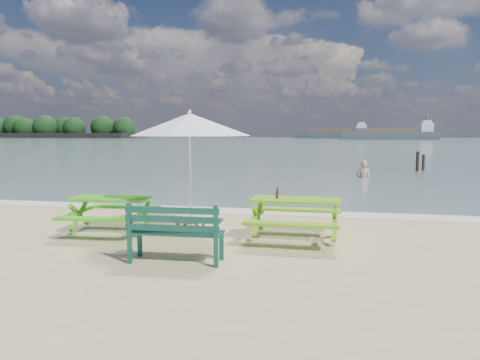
% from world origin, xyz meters
% --- Properties ---
extents(sea, '(300.00, 300.00, 0.00)m').
position_xyz_m(sea, '(0.00, 85.00, 0.00)').
color(sea, slate).
rests_on(sea, ground).
extents(foam_strip, '(22.00, 0.90, 0.01)m').
position_xyz_m(foam_strip, '(0.00, 4.60, 0.01)').
color(foam_strip, silver).
rests_on(foam_strip, ground).
extents(island_headland, '(90.00, 22.00, 7.60)m').
position_xyz_m(island_headland, '(-110.00, 140.00, 3.26)').
color(island_headland, black).
rests_on(island_headland, ground).
extents(picnic_table_left, '(1.70, 1.86, 0.76)m').
position_xyz_m(picnic_table_left, '(-2.55, 1.42, 0.36)').
color(picnic_table_left, green).
rests_on(picnic_table_left, ground).
extents(picnic_table_right, '(1.74, 1.92, 0.81)m').
position_xyz_m(picnic_table_right, '(1.24, 1.58, 0.39)').
color(picnic_table_right, '#67A519').
rests_on(picnic_table_right, ground).
extents(park_bench, '(1.53, 0.59, 0.93)m').
position_xyz_m(park_bench, '(-0.51, -0.31, 0.29)').
color(park_bench, '#0E3D2F').
rests_on(park_bench, ground).
extents(side_table, '(0.52, 0.52, 0.32)m').
position_xyz_m(side_table, '(-0.90, 1.63, 0.17)').
color(side_table, brown).
rests_on(side_table, ground).
extents(patio_umbrella, '(2.61, 2.61, 2.46)m').
position_xyz_m(patio_umbrella, '(-0.90, 1.63, 2.23)').
color(patio_umbrella, silver).
rests_on(patio_umbrella, ground).
extents(beer_bottle, '(0.06, 0.06, 0.24)m').
position_xyz_m(beer_bottle, '(0.88, 1.55, 0.89)').
color(beer_bottle, brown).
rests_on(beer_bottle, picnic_table_right).
extents(swimmer, '(0.76, 0.57, 1.89)m').
position_xyz_m(swimmer, '(3.15, 14.71, -0.15)').
color(swimmer, tan).
rests_on(swimmer, ground).
extents(mooring_pilings, '(0.56, 0.76, 1.24)m').
position_xyz_m(mooring_pilings, '(6.30, 19.23, 0.38)').
color(mooring_pilings, black).
rests_on(mooring_pilings, ground).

